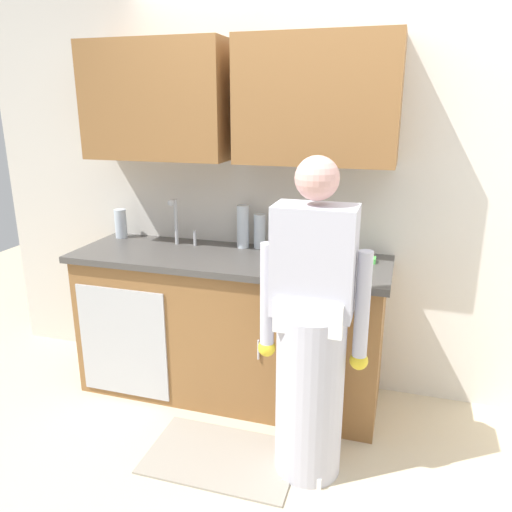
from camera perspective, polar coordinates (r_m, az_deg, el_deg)
The scene contains 13 objects.
ground_plane at distance 2.80m, azimuth 3.45°, elevation -23.98°, with size 9.00×9.00×0.00m, color beige.
kitchen_wall_with_uppers at distance 3.14m, azimuth 5.78°, elevation 10.33°, with size 4.80×0.44×2.70m.
counter_cabinet at distance 3.25m, azimuth -3.07°, elevation -8.24°, with size 1.90×0.62×0.90m.
countertop at distance 3.08m, azimuth -3.15°, elevation -0.30°, with size 1.96×0.66×0.04m, color #474442.
sink at distance 3.23m, azimuth -9.44°, elevation 0.42°, with size 0.50×0.36×0.35m.
person_at_sink at distance 2.49m, azimuth 6.30°, elevation -10.41°, with size 0.55×0.34×1.62m.
floor_mat at distance 2.92m, azimuth -3.96°, elevation -21.88°, with size 0.80×0.50×0.01m, color gray.
bottle_dish_liquid at distance 3.22m, azimuth -1.50°, elevation 3.38°, with size 0.08×0.08×0.28m, color silver.
bottle_water_tall at distance 3.21m, azimuth 0.41°, elevation 2.85°, with size 0.07×0.07×0.22m, color silver.
bottle_water_short at distance 3.08m, azimuth 8.23°, elevation 2.48°, with size 0.06×0.06×0.26m, color silver.
bottle_cleaner_spray at distance 3.59m, azimuth -15.17°, elevation 3.60°, with size 0.08×0.08×0.20m, color silver.
cup_by_sink at distance 2.96m, azimuth 3.24°, elevation 0.33°, with size 0.08×0.08×0.09m, color white.
sponge at distance 3.01m, azimuth 12.46°, elevation -0.40°, with size 0.11×0.07×0.03m, color #4CBF4C.
Camera 1 is at (0.47, -2.06, 1.83)m, focal length 35.07 mm.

